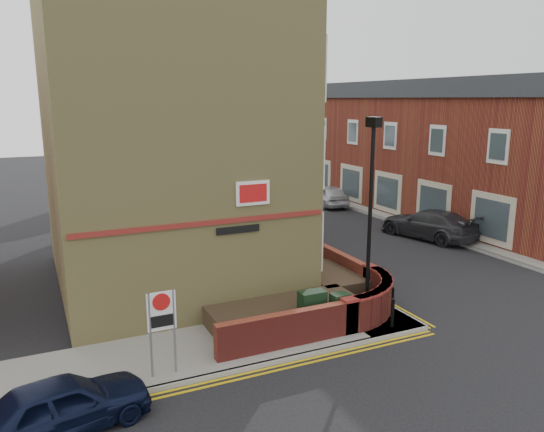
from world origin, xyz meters
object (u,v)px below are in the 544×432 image
(lamppost, at_px, (370,220))
(utility_cabinet_large, at_px, (312,310))
(zone_sign, at_px, (162,318))
(navy_hatchback, at_px, (63,405))
(silver_car_near, at_px, (270,217))

(lamppost, height_order, utility_cabinet_large, lamppost)
(zone_sign, bearing_deg, lamppost, 6.07)
(lamppost, distance_m, navy_hatchback, 9.65)
(utility_cabinet_large, distance_m, silver_car_near, 12.64)
(zone_sign, relative_size, silver_car_near, 0.47)
(utility_cabinet_large, height_order, zone_sign, zone_sign)
(lamppost, relative_size, silver_car_near, 1.34)
(navy_hatchback, distance_m, silver_car_near, 17.98)
(zone_sign, height_order, silver_car_near, zone_sign)
(zone_sign, xyz_separation_m, silver_car_near, (8.81, 12.75, -0.87))
(lamppost, distance_m, utility_cabinet_large, 3.24)
(lamppost, height_order, zone_sign, lamppost)
(utility_cabinet_large, xyz_separation_m, silver_car_near, (4.11, 11.95, 0.05))
(utility_cabinet_large, height_order, silver_car_near, silver_car_near)
(zone_sign, xyz_separation_m, navy_hatchback, (-2.44, -1.27, -1.02))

